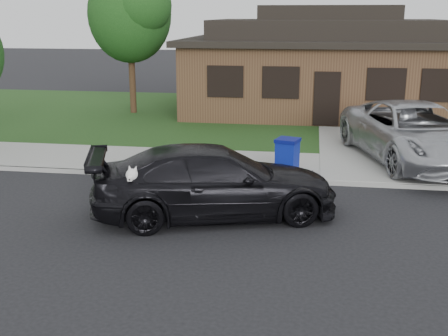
# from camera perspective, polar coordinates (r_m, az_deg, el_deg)

# --- Properties ---
(ground) EXTENTS (120.00, 120.00, 0.00)m
(ground) POSITION_cam_1_polar(r_m,az_deg,el_deg) (12.47, -7.71, -5.54)
(ground) COLOR black
(ground) RESTS_ON ground
(sidewalk) EXTENTS (60.00, 3.00, 0.12)m
(sidewalk) POSITION_cam_1_polar(r_m,az_deg,el_deg) (17.06, -2.97, 0.55)
(sidewalk) COLOR gray
(sidewalk) RESTS_ON ground
(curb) EXTENTS (60.00, 0.12, 0.12)m
(curb) POSITION_cam_1_polar(r_m,az_deg,el_deg) (15.65, -4.10, -0.84)
(curb) COLOR gray
(curb) RESTS_ON ground
(lawn) EXTENTS (60.00, 13.00, 0.13)m
(lawn) POSITION_cam_1_polar(r_m,az_deg,el_deg) (24.76, 0.85, 5.25)
(lawn) COLOR #193814
(lawn) RESTS_ON ground
(driveway) EXTENTS (4.50, 13.00, 0.14)m
(driveway) POSITION_cam_1_polar(r_m,az_deg,el_deg) (21.73, 15.57, 3.26)
(driveway) COLOR gray
(driveway) RESTS_ON ground
(sedan) EXTENTS (5.90, 3.75, 1.59)m
(sedan) POSITION_cam_1_polar(r_m,az_deg,el_deg) (12.54, -1.00, -1.42)
(sedan) COLOR black
(sedan) RESTS_ON ground
(minivan) EXTENTS (4.44, 6.80, 1.74)m
(minivan) POSITION_cam_1_polar(r_m,az_deg,el_deg) (17.68, 18.81, 3.43)
(minivan) COLOR #A8AAAF
(minivan) RESTS_ON driveway
(recycling_bin) EXTENTS (0.74, 0.74, 0.99)m
(recycling_bin) POSITION_cam_1_polar(r_m,az_deg,el_deg) (15.68, 6.44, 1.25)
(recycling_bin) COLOR navy
(recycling_bin) RESTS_ON sidewalk
(house) EXTENTS (12.60, 8.60, 4.65)m
(house) POSITION_cam_1_polar(r_m,az_deg,el_deg) (26.23, 10.32, 10.14)
(house) COLOR #422B1C
(house) RESTS_ON ground
(tree_0) EXTENTS (3.78, 3.60, 6.34)m
(tree_0) POSITION_cam_1_polar(r_m,az_deg,el_deg) (25.24, -9.31, 15.33)
(tree_0) COLOR #332114
(tree_0) RESTS_ON ground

